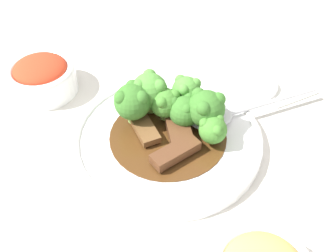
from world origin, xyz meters
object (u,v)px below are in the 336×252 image
beef_strip_1 (179,132)px  side_bowl_kimchi (42,76)px  broccoli_floret_5 (132,101)px  broccoli_floret_6 (165,102)px  beef_strip_2 (176,152)px  main_plate (168,138)px  broccoli_floret_0 (206,108)px  broccoli_floret_1 (183,109)px  broccoli_floret_4 (213,129)px  sauce_dish (257,86)px  serving_spoon (220,115)px  beef_strip_0 (145,130)px  broccoli_floret_3 (186,90)px  broccoli_floret_2 (149,90)px

beef_strip_1 → side_bowl_kimchi: bearing=21.0°
broccoli_floret_5 → broccoli_floret_6: (-0.02, -0.04, -0.01)m
beef_strip_1 → broccoli_floret_6: size_ratio=1.19×
beef_strip_1 → beef_strip_2: 0.04m
main_plate → broccoli_floret_0: bearing=-113.4°
broccoli_floret_1 → broccoli_floret_4: broccoli_floret_1 is taller
main_plate → beef_strip_2: 0.05m
broccoli_floret_5 → sauce_dish: bearing=-104.0°
beef_strip_2 → side_bowl_kimchi: (0.27, 0.06, 0.00)m
broccoli_floret_1 → serving_spoon: 0.06m
broccoli_floret_5 → broccoli_floret_6: size_ratio=1.23×
broccoli_floret_6 → broccoli_floret_4: bearing=-166.1°
beef_strip_2 → broccoli_floret_4: size_ratio=1.72×
beef_strip_1 → beef_strip_0: bearing=43.4°
beef_strip_0 → broccoli_floret_5: size_ratio=0.95×
broccoli_floret_6 → broccoli_floret_0: bearing=-146.8°
beef_strip_0 → broccoli_floret_0: 0.09m
beef_strip_1 → broccoli_floret_1: size_ratio=1.28×
broccoli_floret_1 → broccoli_floret_5: size_ratio=0.75×
main_plate → side_bowl_kimchi: 0.24m
broccoli_floret_3 → sauce_dish: size_ratio=0.79×
beef_strip_0 → beef_strip_1: (-0.04, -0.03, 0.00)m
serving_spoon → broccoli_floret_6: bearing=49.0°
main_plate → broccoli_floret_1: size_ratio=5.76×
main_plate → beef_strip_0: bearing=47.1°
broccoli_floret_5 → beef_strip_1: bearing=-154.6°
beef_strip_1 → broccoli_floret_5: 0.08m
broccoli_floret_2 → sauce_dish: 0.20m
broccoli_floret_1 → sauce_dish: bearing=-91.8°
beef_strip_1 → sauce_dish: bearing=-86.0°
broccoli_floret_2 → broccoli_floret_5: broccoli_floret_2 is taller
beef_strip_0 → broccoli_floret_6: broccoli_floret_6 is taller
sauce_dish → broccoli_floret_4: bearing=107.8°
beef_strip_2 → broccoli_floret_1: bearing=-49.0°
beef_strip_2 → broccoli_floret_6: (0.07, -0.04, 0.02)m
beef_strip_0 → side_bowl_kimchi: side_bowl_kimchi is taller
broccoli_floret_0 → main_plate: bearing=66.6°
broccoli_floret_2 → broccoli_floret_4: broccoli_floret_2 is taller
broccoli_floret_0 → broccoli_floret_3: bearing=-6.0°
broccoli_floret_3 → side_bowl_kimchi: size_ratio=0.50×
broccoli_floret_2 → broccoli_floret_6: size_ratio=1.26×
broccoli_floret_1 → broccoli_floret_5: bearing=47.3°
beef_strip_0 → broccoli_floret_2: bearing=-45.7°
broccoli_floret_0 → broccoli_floret_5: (0.08, 0.07, 0.00)m
broccoli_floret_1 → broccoli_floret_5: (0.05, 0.05, 0.01)m
beef_strip_0 → broccoli_floret_2: (0.03, -0.04, 0.03)m
broccoli_floret_1 → beef_strip_1: bearing=130.4°
broccoli_floret_3 → broccoli_floret_6: broccoli_floret_3 is taller
broccoli_floret_4 → broccoli_floret_1: bearing=7.0°
beef_strip_0 → broccoli_floret_3: 0.09m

